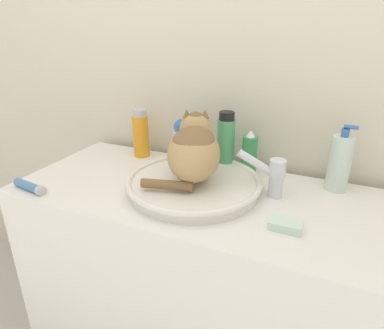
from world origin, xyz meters
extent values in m
cube|color=beige|center=(0.00, 0.57, 1.20)|extent=(8.00, 0.05, 2.40)
cube|color=white|center=(0.00, 0.26, 0.40)|extent=(1.22, 0.52, 0.81)
cylinder|color=white|center=(-0.03, 0.26, 0.83)|extent=(0.41, 0.41, 0.04)
torus|color=white|center=(-0.03, 0.26, 0.84)|extent=(0.43, 0.43, 0.02)
ellipsoid|color=tan|center=(-0.03, 0.26, 0.93)|extent=(0.23, 0.28, 0.16)
ellipsoid|color=brown|center=(-0.03, 0.26, 0.98)|extent=(0.18, 0.21, 0.07)
sphere|color=tan|center=(-0.06, 0.35, 0.98)|extent=(0.11, 0.11, 0.11)
sphere|color=brown|center=(-0.06, 0.35, 1.01)|extent=(0.06, 0.06, 0.06)
cone|color=brown|center=(-0.04, 0.36, 1.04)|extent=(0.03, 0.03, 0.03)
cone|color=brown|center=(-0.09, 0.34, 1.04)|extent=(0.03, 0.03, 0.03)
cylinder|color=brown|center=(-0.07, 0.15, 0.87)|extent=(0.16, 0.07, 0.03)
cylinder|color=silver|center=(0.21, 0.33, 0.84)|extent=(0.04, 0.04, 0.07)
cylinder|color=silver|center=(0.16, 0.31, 0.91)|extent=(0.13, 0.06, 0.09)
cylinder|color=silver|center=(0.21, 0.33, 0.90)|extent=(0.05, 0.05, 0.05)
cylinder|color=#338C4C|center=(0.09, 0.45, 0.88)|extent=(0.05, 0.05, 0.14)
cone|color=white|center=(0.09, 0.45, 0.96)|extent=(0.03, 0.03, 0.02)
cylinder|color=silver|center=(0.38, 0.45, 0.90)|extent=(0.07, 0.07, 0.18)
cylinder|color=#3866AD|center=(0.38, 0.45, 1.00)|extent=(0.02, 0.02, 0.02)
cylinder|color=#3866AD|center=(0.40, 0.45, 1.02)|extent=(0.04, 0.01, 0.01)
cylinder|color=silver|center=(-0.17, 0.45, 0.87)|extent=(0.06, 0.06, 0.13)
sphere|color=#3866AD|center=(-0.17, 0.45, 0.95)|extent=(0.06, 0.06, 0.06)
cylinder|color=orange|center=(-0.34, 0.45, 0.89)|extent=(0.06, 0.06, 0.16)
cylinder|color=#B7B7BC|center=(-0.34, 0.45, 0.98)|extent=(0.05, 0.05, 0.03)
cylinder|color=#4CA366|center=(0.01, 0.45, 0.90)|extent=(0.06, 0.06, 0.19)
cylinder|color=black|center=(0.01, 0.45, 1.01)|extent=(0.05, 0.05, 0.03)
cylinder|color=#4C7FB2|center=(-0.52, 0.04, 0.82)|extent=(0.12, 0.04, 0.03)
cylinder|color=#B7B7BC|center=(-0.45, 0.04, 0.82)|extent=(0.02, 0.03, 0.03)
cube|color=silver|center=(0.28, 0.16, 0.82)|extent=(0.08, 0.05, 0.02)
camera|label=1|loc=(0.37, -0.64, 1.31)|focal=32.00mm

